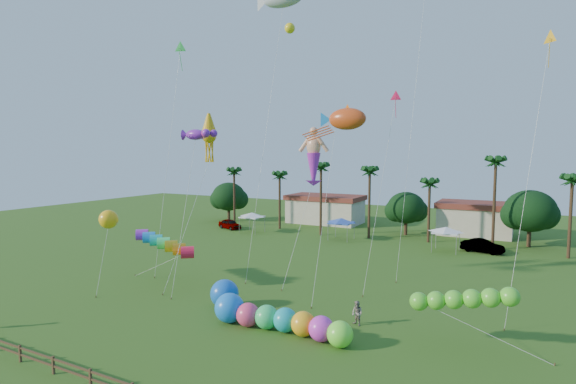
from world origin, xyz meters
The scene contains 19 objects.
ground centered at (0.00, 0.00, 0.00)m, with size 160.00×160.00×0.00m, color #285116.
tree_line centered at (3.57, 44.00, 4.28)m, with size 69.46×8.91×11.00m.
buildings_row centered at (-3.09, 50.00, 2.00)m, with size 35.00×7.00×4.00m.
tent_row centered at (-6.00, 36.33, 2.75)m, with size 31.00×4.00×0.60m.
car_a centered at (-24.95, 37.18, 0.76)m, with size 1.80×4.47×1.52m, color #4C4C54.
car_b centered at (12.03, 37.53, 0.80)m, with size 1.70×4.87×1.60m, color #4C4C54.
spectator_b centered at (6.32, 8.41, 0.86)m, with size 0.84×0.65×1.72m, color gray.
caterpillar_inflatable centered at (1.82, 4.79, 0.89)m, with size 10.34×2.24×2.11m.
blue_ball centered at (-4.03, 7.03, 1.11)m, with size 2.21×2.21×2.21m, color blue.
rainbow_tube centered at (-11.74, 9.43, 3.30)m, with size 9.16×4.94×3.85m.
green_worm centered at (10.75, 7.28, 2.76)m, with size 10.66×1.78×3.45m.
orange_ball_kite centered at (-15.39, 5.86, 6.31)m, with size 1.97×2.93×7.13m.
merman_kite centered at (-0.98, 16.85, 11.34)m, with size 2.52×5.10×13.94m.
fish_kite centered at (2.75, 15.56, 14.91)m, with size 5.17×6.88×15.95m.
squid_kite centered at (-9.17, 11.99, 13.57)m, with size 2.28×5.92×15.70m.
lobster_kite centered at (-8.74, 9.57, 13.59)m, with size 3.38×4.05×14.24m.
delta_kite_red centered at (6.26, 17.62, 16.42)m, with size 2.21×3.41×17.34m.
delta_kite_yellow centered at (17.42, 16.84, 19.84)m, with size 2.57×5.25×20.81m.
delta_kite_green centered at (-14.74, 14.67, 22.20)m, with size 1.37×4.55×23.20m.
Camera 1 is at (16.37, -20.76, 12.05)m, focal length 28.00 mm.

